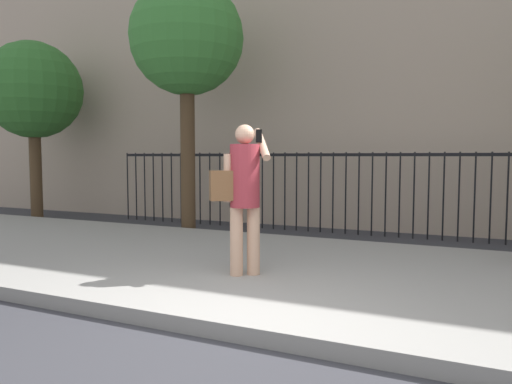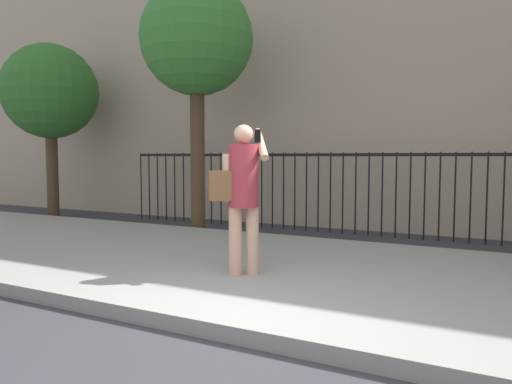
% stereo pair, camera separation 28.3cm
% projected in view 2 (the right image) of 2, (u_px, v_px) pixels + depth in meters
% --- Properties ---
extents(ground_plane, '(60.00, 60.00, 0.00)m').
position_uv_depth(ground_plane, '(223.00, 343.00, 3.97)').
color(ground_plane, '#333338').
extents(sidewalk, '(28.00, 4.40, 0.15)m').
position_uv_depth(sidewalk, '(319.00, 276.00, 5.90)').
color(sidewalk, gray).
rests_on(sidewalk, ground).
extents(building_facade, '(28.00, 4.00, 9.01)m').
position_uv_depth(building_facade, '(418.00, 26.00, 11.13)').
color(building_facade, tan).
rests_on(building_facade, ground).
extents(iron_fence, '(12.03, 0.04, 1.60)m').
position_uv_depth(iron_fence, '(389.00, 183.00, 9.09)').
color(iron_fence, black).
rests_on(iron_fence, ground).
extents(pedestrian_on_phone, '(0.71, 0.66, 1.73)m').
position_uv_depth(pedestrian_on_phone, '(242.00, 188.00, 5.57)').
color(pedestrian_on_phone, tan).
rests_on(pedestrian_on_phone, sidewalk).
extents(street_tree_mid, '(2.30, 2.30, 4.26)m').
position_uv_depth(street_tree_mid, '(50.00, 93.00, 11.93)').
color(street_tree_mid, '#4C3823').
rests_on(street_tree_mid, ground).
extents(street_tree_far, '(2.21, 2.21, 4.92)m').
position_uv_depth(street_tree_far, '(197.00, 41.00, 9.47)').
color(street_tree_far, '#4C3823').
rests_on(street_tree_far, ground).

